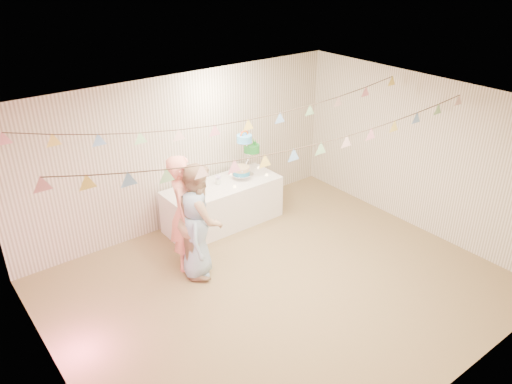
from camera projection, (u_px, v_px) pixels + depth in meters
floor at (279, 288)px, 7.12m from camera, size 6.00×6.00×0.00m
ceiling at (284, 112)px, 5.96m from camera, size 6.00×6.00×0.00m
back_wall at (184, 151)px, 8.31m from camera, size 6.00×6.00×0.00m
front_wall at (450, 306)px, 4.77m from camera, size 6.00×6.00×0.00m
left_wall at (49, 296)px, 4.90m from camera, size 5.00×5.00×0.00m
right_wall at (421, 154)px, 8.18m from camera, size 5.00×5.00×0.00m
table at (223, 204)px, 8.59m from camera, size 2.02×0.81×0.76m
cake_stand at (246, 155)px, 8.58m from camera, size 0.70×0.41×0.79m
cake_bottom at (242, 174)px, 8.59m from camera, size 0.31×0.31×0.15m
cake_middle at (252, 153)px, 8.76m from camera, size 0.27×0.27×0.22m
cake_top_tier at (244, 143)px, 8.42m from camera, size 0.25×0.25×0.19m
platter at (196, 194)px, 8.08m from camera, size 0.33×0.33×0.02m
posy at (218, 180)px, 8.39m from camera, size 0.15×0.15×0.17m
person_adult_a at (184, 213)px, 7.25m from camera, size 0.74×0.78×1.79m
person_adult_b at (199, 219)px, 7.18m from camera, size 0.95×1.03×1.71m
person_child at (196, 234)px, 7.14m from camera, size 0.72×0.78×1.35m
bunting_back at (231, 110)px, 6.85m from camera, size 5.60×1.10×0.40m
bunting_front at (294, 139)px, 5.94m from camera, size 5.60×0.90×0.36m
tealight_0 at (186, 200)px, 7.87m from camera, size 0.04×0.04×0.03m
tealight_1 at (199, 185)px, 8.35m from camera, size 0.04×0.04×0.03m
tealight_2 at (235, 186)px, 8.31m from camera, size 0.04×0.04×0.03m
tealight_3 at (232, 174)px, 8.76m from camera, size 0.04×0.04×0.03m
tealight_4 at (267, 175)px, 8.73m from camera, size 0.04×0.04×0.03m
tealight_5 at (259, 168)px, 9.01m from camera, size 0.04×0.04×0.03m
tealight_6 at (178, 196)px, 7.99m from camera, size 0.04×0.04×0.03m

